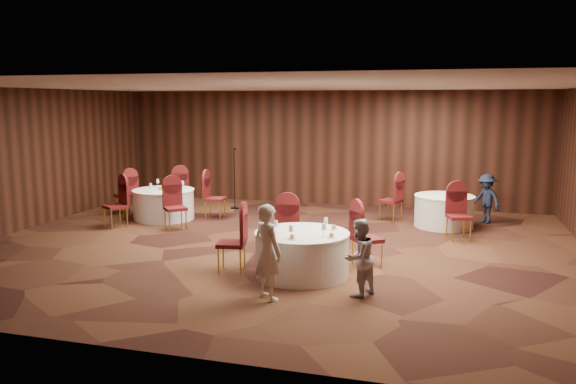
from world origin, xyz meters
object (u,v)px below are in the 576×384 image
(mic_stand, at_px, (235,191))
(woman_b, at_px, (359,258))
(table_main, at_px, (302,253))
(table_right, at_px, (444,211))
(woman_a, at_px, (268,252))
(table_left, at_px, (164,204))
(man_c, at_px, (486,199))

(mic_stand, height_order, woman_b, mic_stand)
(table_main, height_order, mic_stand, mic_stand)
(table_right, xyz_separation_m, woman_a, (-2.48, -5.75, 0.34))
(table_right, bearing_deg, woman_a, -113.31)
(table_left, height_order, table_right, same)
(woman_b, bearing_deg, mic_stand, -113.54)
(table_right, bearing_deg, table_left, -171.72)
(woman_b, distance_m, man_c, 6.29)
(table_main, xyz_separation_m, woman_a, (-0.20, -1.26, 0.34))
(table_main, bearing_deg, woman_b, -34.93)
(mic_stand, xyz_separation_m, woman_b, (4.32, -6.05, 0.11))
(table_main, bearing_deg, man_c, 57.82)
(table_left, relative_size, woman_b, 1.28)
(table_right, height_order, woman_b, woman_b)
(table_right, distance_m, woman_a, 6.27)
(woman_a, bearing_deg, table_left, -13.95)
(mic_stand, distance_m, woman_a, 7.24)
(table_left, relative_size, man_c, 1.27)
(mic_stand, height_order, man_c, mic_stand)
(mic_stand, xyz_separation_m, man_c, (6.49, -0.14, 0.11))
(table_main, height_order, table_right, same)
(woman_a, xyz_separation_m, man_c, (3.44, 6.42, -0.12))
(table_main, distance_m, man_c, 6.10)
(table_right, relative_size, woman_a, 0.96)
(table_right, xyz_separation_m, man_c, (0.96, 0.67, 0.22))
(table_main, distance_m, table_left, 5.66)
(woman_a, distance_m, woman_b, 1.38)
(table_main, bearing_deg, table_right, 63.07)
(table_left, xyz_separation_m, woman_b, (5.51, -4.26, 0.22))
(table_right, distance_m, mic_stand, 5.59)
(man_c, bearing_deg, table_main, -76.83)
(woman_b, bearing_deg, table_main, -94.01)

